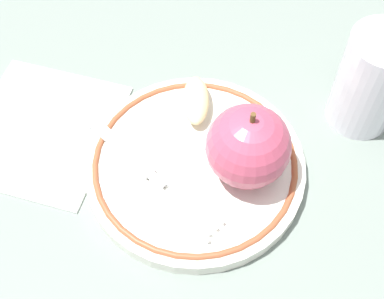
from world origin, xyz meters
TOP-DOWN VIEW (x-y plane):
  - ground_plane at (0.00, 0.00)m, footprint 2.00×2.00m
  - plate at (0.00, -0.00)m, footprint 0.21×0.21m
  - apple_red_whole at (0.00, 0.05)m, footprint 0.08×0.08m
  - apple_slice_front at (-0.06, -0.01)m, footprint 0.06×0.04m
  - fork at (0.01, -0.05)m, footprint 0.12×0.16m
  - drinking_glass at (-0.10, 0.15)m, footprint 0.07×0.07m
  - napkin_folded at (-0.02, -0.16)m, footprint 0.17×0.16m

SIDE VIEW (x-z plane):
  - ground_plane at x=0.00m, z-range 0.00..0.00m
  - napkin_folded at x=-0.02m, z-range 0.00..0.01m
  - plate at x=0.00m, z-range 0.00..0.02m
  - fork at x=0.01m, z-range 0.02..0.02m
  - apple_slice_front at x=-0.06m, z-range 0.02..0.04m
  - drinking_glass at x=-0.10m, z-range 0.00..0.11m
  - apple_red_whole at x=0.00m, z-range 0.01..0.10m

